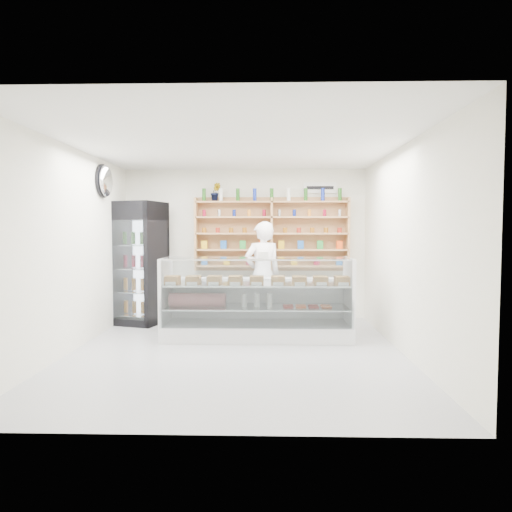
{
  "coord_description": "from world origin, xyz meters",
  "views": [
    {
      "loc": [
        0.43,
        -6.09,
        1.66
      ],
      "look_at": [
        0.25,
        0.9,
        1.26
      ],
      "focal_mm": 32.0,
      "sensor_mm": 36.0,
      "label": 1
    }
  ],
  "objects": [
    {
      "name": "potted_plant",
      "position": [
        -0.53,
        2.34,
        2.36
      ],
      "size": [
        0.21,
        0.18,
        0.34
      ],
      "primitive_type": "imported",
      "rotation": [
        0.0,
        0.0,
        0.14
      ],
      "color": "#1E6626",
      "rests_on": "wall_shelving"
    },
    {
      "name": "shop_worker",
      "position": [
        0.34,
        1.69,
        0.9
      ],
      "size": [
        0.77,
        0.64,
        1.81
      ],
      "primitive_type": "imported",
      "rotation": [
        0.0,
        0.0,
        3.52
      ],
      "color": "white",
      "rests_on": "floor"
    },
    {
      "name": "wall_sign",
      "position": [
        1.4,
        2.47,
        2.45
      ],
      "size": [
        0.62,
        0.03,
        0.2
      ],
      "primitive_type": "cube",
      "color": "white",
      "rests_on": "back_wall"
    },
    {
      "name": "room",
      "position": [
        0.0,
        0.0,
        1.4
      ],
      "size": [
        5.0,
        5.0,
        5.0
      ],
      "color": "#A7A8AC",
      "rests_on": "ground"
    },
    {
      "name": "wall_shelving",
      "position": [
        0.5,
        2.34,
        1.59
      ],
      "size": [
        2.84,
        0.28,
        1.33
      ],
      "color": "tan",
      "rests_on": "back_wall"
    },
    {
      "name": "display_counter",
      "position": [
        0.26,
        0.85,
        0.35
      ],
      "size": [
        2.86,
        0.85,
        1.25
      ],
      "color": "white",
      "rests_on": "floor"
    },
    {
      "name": "drinks_cooler",
      "position": [
        -1.85,
        1.93,
        1.08
      ],
      "size": [
        0.96,
        0.95,
        2.16
      ],
      "rotation": [
        0.0,
        0.0,
        -0.29
      ],
      "color": "black",
      "rests_on": "floor"
    },
    {
      "name": "security_mirror",
      "position": [
        -2.17,
        1.2,
        2.45
      ],
      "size": [
        0.15,
        0.5,
        0.5
      ],
      "primitive_type": "ellipsoid",
      "color": "silver",
      "rests_on": "left_wall"
    }
  ]
}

